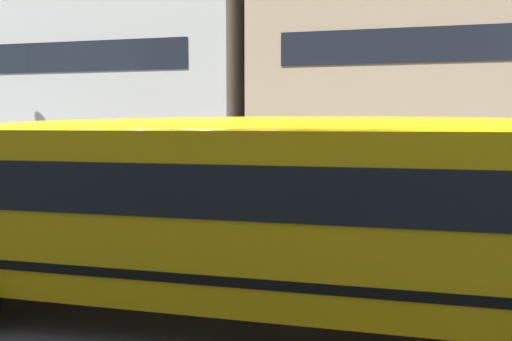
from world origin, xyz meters
name	(u,v)px	position (x,y,z in m)	size (l,w,h in m)	color
ground_plane	(210,275)	(0.00, 0.00, 0.00)	(400.00, 400.00, 0.00)	#424244
sidewalk_far	(286,208)	(0.00, 7.39, 0.01)	(120.00, 3.00, 0.01)	gray
lane_centreline	(210,275)	(0.00, 0.00, 0.00)	(110.00, 0.16, 0.01)	silver
school_bus	(271,202)	(1.47, -1.87, 1.63)	(12.29, 2.94, 2.75)	yellow
parked_car_maroon_beside_sign	(57,187)	(-6.11, 4.46, 0.84)	(3.91, 1.91, 1.64)	maroon
apartment_block_far_left	(88,8)	(-11.16, 14.68, 8.25)	(17.55, 11.64, 16.50)	#B7B7B2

